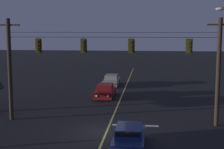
# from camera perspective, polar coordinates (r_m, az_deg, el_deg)

# --- Properties ---
(ground_plane) EXTENTS (180.00, 180.00, 0.00)m
(ground_plane) POSITION_cam_1_polar(r_m,az_deg,el_deg) (23.43, -0.94, -9.70)
(ground_plane) COLOR black
(lane_centre_stripe) EXTENTS (0.14, 60.00, 0.01)m
(lane_centre_stripe) POSITION_cam_1_polar(r_m,az_deg,el_deg) (31.51, 1.01, -5.17)
(lane_centre_stripe) COLOR #D1C64C
(lane_centre_stripe) RESTS_ON ground
(stop_bar_paint) EXTENTS (3.40, 0.36, 0.01)m
(stop_bar_paint) POSITION_cam_1_polar(r_m,az_deg,el_deg) (25.01, 3.97, -8.59)
(stop_bar_paint) COLOR silver
(stop_bar_paint) RESTS_ON ground
(signal_span_assembly) EXTENTS (17.36, 0.32, 7.82)m
(signal_span_assembly) POSITION_cam_1_polar(r_m,az_deg,el_deg) (24.93, -0.25, 0.90)
(signal_span_assembly) COLOR #2D2116
(signal_span_assembly) RESTS_ON ground
(traffic_light_leftmost) EXTENTS (0.48, 0.41, 1.22)m
(traffic_light_leftmost) POSITION_cam_1_polar(r_m,az_deg,el_deg) (25.99, -12.43, 4.77)
(traffic_light_leftmost) COLOR black
(traffic_light_left_inner) EXTENTS (0.48, 0.41, 1.22)m
(traffic_light_left_inner) POSITION_cam_1_polar(r_m,az_deg,el_deg) (25.09, -4.89, 4.82)
(traffic_light_left_inner) COLOR black
(traffic_light_centre) EXTENTS (0.48, 0.41, 1.22)m
(traffic_light_centre) POSITION_cam_1_polar(r_m,az_deg,el_deg) (24.64, 3.28, 4.79)
(traffic_light_centre) COLOR black
(traffic_light_right_inner) EXTENTS (0.48, 0.41, 1.22)m
(traffic_light_right_inner) POSITION_cam_1_polar(r_m,az_deg,el_deg) (24.77, 12.97, 4.62)
(traffic_light_right_inner) COLOR black
(car_waiting_near_lane) EXTENTS (1.80, 4.33, 1.39)m
(car_waiting_near_lane) POSITION_cam_1_polar(r_m,az_deg,el_deg) (20.19, 2.92, -10.65)
(car_waiting_near_lane) COLOR navy
(car_waiting_near_lane) RESTS_ON ground
(car_oncoming_lead) EXTENTS (1.80, 4.42, 1.39)m
(car_oncoming_lead) POSITION_cam_1_polar(r_m,az_deg,el_deg) (34.83, -1.15, -2.86)
(car_oncoming_lead) COLOR maroon
(car_oncoming_lead) RESTS_ON ground
(car_oncoming_trailing) EXTENTS (1.80, 4.42, 1.39)m
(car_oncoming_trailing) POSITION_cam_1_polar(r_m,az_deg,el_deg) (42.01, -0.10, -1.05)
(car_oncoming_trailing) COLOR gray
(car_oncoming_trailing) RESTS_ON ground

